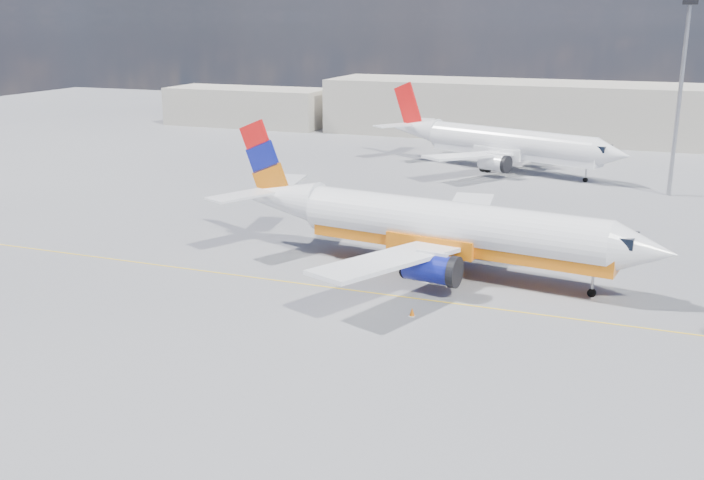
% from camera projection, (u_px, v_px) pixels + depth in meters
% --- Properties ---
extents(ground, '(240.00, 240.00, 0.00)m').
position_uv_depth(ground, '(336.00, 306.00, 48.15)').
color(ground, slate).
rests_on(ground, ground).
extents(taxi_line, '(70.00, 0.15, 0.01)m').
position_uv_depth(taxi_line, '(354.00, 290.00, 50.84)').
color(taxi_line, yellow).
rests_on(taxi_line, ground).
extents(terminal_main, '(70.00, 14.00, 8.00)m').
position_uv_depth(terminal_main, '(565.00, 111.00, 112.59)').
color(terminal_main, beige).
rests_on(terminal_main, ground).
extents(terminal_annex, '(26.00, 10.00, 6.00)m').
position_uv_depth(terminal_annex, '(248.00, 107.00, 127.50)').
color(terminal_annex, beige).
rests_on(terminal_annex, ground).
extents(main_jet, '(32.28, 25.24, 9.76)m').
position_uv_depth(main_jet, '(437.00, 226.00, 53.75)').
color(main_jet, white).
rests_on(main_jet, ground).
extents(second_jet, '(30.74, 23.28, 9.38)m').
position_uv_depth(second_jet, '(504.00, 143.00, 89.71)').
color(second_jet, white).
rests_on(second_jet, ground).
extents(traffic_cone, '(0.37, 0.37, 0.52)m').
position_uv_depth(traffic_cone, '(412.00, 312.00, 46.41)').
color(traffic_cone, white).
rests_on(traffic_cone, ground).
extents(floodlight_mast, '(1.36, 1.36, 18.65)m').
position_uv_depth(floodlight_mast, '(681.00, 81.00, 74.90)').
color(floodlight_mast, '#92929A').
rests_on(floodlight_mast, ground).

